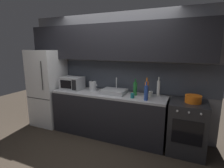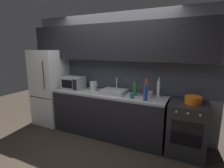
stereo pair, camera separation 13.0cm
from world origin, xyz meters
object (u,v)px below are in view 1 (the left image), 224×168
at_px(oven_range, 187,127).
at_px(wine_bottle_white, 158,88).
at_px(wine_bottle_blue, 146,93).
at_px(wine_bottle_orange, 147,90).
at_px(cooking_pot, 193,99).
at_px(mug_teal, 132,96).
at_px(mug_clear, 151,94).
at_px(wine_bottle_green, 135,89).
at_px(microwave, 72,83).
at_px(refrigerator, 48,88).
at_px(kettle, 93,86).

height_order(oven_range, wine_bottle_white, wine_bottle_white).
xyz_separation_m(wine_bottle_blue, wine_bottle_orange, (-0.02, 0.14, 0.02)).
bearing_deg(cooking_pot, mug_teal, -172.40).
height_order(mug_clear, cooking_pot, cooking_pot).
relative_size(wine_bottle_green, wine_bottle_white, 0.88).
xyz_separation_m(wine_bottle_green, mug_clear, (0.29, 0.01, -0.08)).
bearing_deg(microwave, oven_range, -0.48).
relative_size(refrigerator, cooking_pot, 6.70).
distance_m(microwave, wine_bottle_orange, 1.65).
bearing_deg(kettle, wine_bottle_orange, -4.78).
relative_size(mug_clear, cooking_pot, 0.39).
bearing_deg(microwave, cooking_pot, -0.43).
xyz_separation_m(oven_range, wine_bottle_orange, (-0.71, -0.04, 0.61)).
xyz_separation_m(wine_bottle_orange, mug_clear, (0.05, 0.12, -0.11)).
bearing_deg(wine_bottle_orange, wine_bottle_green, 154.89).
distance_m(wine_bottle_green, wine_bottle_orange, 0.27).
relative_size(oven_range, mug_clear, 8.93).
xyz_separation_m(microwave, wine_bottle_blue, (1.67, -0.20, 0.00)).
height_order(refrigerator, cooking_pot, refrigerator).
xyz_separation_m(microwave, wine_bottle_orange, (1.65, -0.06, 0.02)).
relative_size(mug_clear, mug_teal, 1.15).
xyz_separation_m(wine_bottle_blue, mug_teal, (-0.26, 0.05, -0.09)).
relative_size(wine_bottle_blue, mug_teal, 3.74).
height_order(refrigerator, wine_bottle_white, refrigerator).
relative_size(oven_range, wine_bottle_green, 2.82).
relative_size(oven_range, wine_bottle_blue, 2.74).
bearing_deg(wine_bottle_white, cooking_pot, -17.67).
bearing_deg(kettle, wine_bottle_white, 5.76).
xyz_separation_m(kettle, wine_bottle_green, (0.91, 0.02, 0.03)).
distance_m(wine_bottle_blue, mug_teal, 0.28).
xyz_separation_m(wine_bottle_white, wine_bottle_orange, (-0.17, -0.23, 0.00)).
bearing_deg(wine_bottle_orange, microwave, 177.94).
bearing_deg(wine_bottle_green, mug_teal, -87.56).
height_order(wine_bottle_white, cooking_pot, wine_bottle_white).
relative_size(microwave, kettle, 2.03).
relative_size(wine_bottle_orange, mug_clear, 3.66).
distance_m(kettle, cooking_pot, 1.92).
bearing_deg(wine_bottle_orange, oven_range, 3.19).
bearing_deg(refrigerator, cooking_pot, 0.00).
height_order(oven_range, microwave, microwave).
distance_m(refrigerator, mug_clear, 2.39).
bearing_deg(mug_teal, wine_bottle_green, 92.44).
distance_m(wine_bottle_white, mug_teal, 0.53).
height_order(oven_range, wine_bottle_green, wine_bottle_green).
xyz_separation_m(mug_clear, mug_teal, (-0.28, -0.22, -0.01)).
height_order(wine_bottle_white, mug_clear, wine_bottle_white).
xyz_separation_m(wine_bottle_white, wine_bottle_blue, (-0.15, -0.37, -0.02)).
bearing_deg(oven_range, mug_teal, -172.04).
bearing_deg(oven_range, mug_clear, 172.66).
height_order(refrigerator, wine_bottle_blue, refrigerator).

